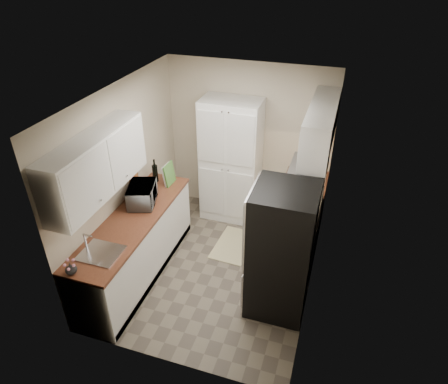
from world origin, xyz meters
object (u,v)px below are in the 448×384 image
at_px(refrigerator, 281,252).
at_px(microwave, 142,195).
at_px(pantry_cabinet, 231,161).
at_px(electric_range, 292,237).
at_px(toaster_oven, 307,173).
at_px(wine_bottle, 155,171).

xyz_separation_m(refrigerator, microwave, (-1.96, 0.34, 0.21)).
xyz_separation_m(pantry_cabinet, electric_range, (1.17, -0.93, -0.52)).
relative_size(microwave, toaster_oven, 1.46).
height_order(refrigerator, microwave, refrigerator).
bearing_deg(electric_range, toaster_oven, 88.88).
distance_m(pantry_cabinet, microwave, 1.61).
distance_m(electric_range, toaster_oven, 1.03).
distance_m(pantry_cabinet, toaster_oven, 1.19).
bearing_deg(wine_bottle, refrigerator, -24.32).
bearing_deg(wine_bottle, microwave, -80.48).
height_order(wine_bottle, toaster_oven, wine_bottle).
bearing_deg(toaster_oven, pantry_cabinet, -177.59).
xyz_separation_m(refrigerator, toaster_oven, (0.05, 1.68, 0.17)).
distance_m(microwave, wine_bottle, 0.60).
xyz_separation_m(pantry_cabinet, toaster_oven, (1.19, -0.05, 0.02)).
bearing_deg(refrigerator, wine_bottle, 155.68).
relative_size(electric_range, microwave, 2.28).
xyz_separation_m(refrigerator, wine_bottle, (-2.06, 0.93, 0.23)).
relative_size(electric_range, refrigerator, 0.66).
height_order(pantry_cabinet, refrigerator, pantry_cabinet).
bearing_deg(electric_range, wine_bottle, 176.44).
relative_size(microwave, wine_bottle, 1.53).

